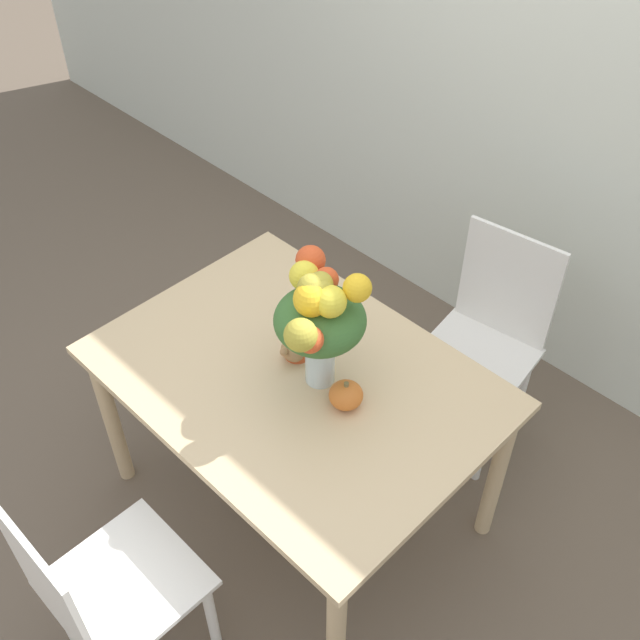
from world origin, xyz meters
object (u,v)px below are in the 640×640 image
turkey_figurine (295,349)px  dining_chair_near_window (485,342)px  pumpkin (346,395)px  flower_vase (319,317)px  dining_chair_far_side (103,594)px

turkey_figurine → dining_chair_near_window: (0.30, 0.76, -0.29)m
pumpkin → dining_chair_near_window: bearing=88.0°
flower_vase → dining_chair_far_side: bearing=-90.9°
pumpkin → dining_chair_far_side: size_ratio=0.12×
pumpkin → dining_chair_near_window: (0.03, 0.79, -0.30)m
dining_chair_near_window → turkey_figurine: bearing=-119.0°
pumpkin → dining_chair_far_side: dining_chair_far_side is taller
flower_vase → dining_chair_near_window: 0.97m
flower_vase → turkey_figurine: (-0.14, 0.02, -0.25)m
dining_chair_near_window → dining_chair_far_side: same height
flower_vase → pumpkin: (0.14, -0.02, -0.24)m
turkey_figurine → dining_chair_near_window: 0.87m
flower_vase → dining_chair_near_window: (0.17, 0.78, -0.55)m
turkey_figurine → dining_chair_near_window: bearing=68.5°
flower_vase → dining_chair_far_side: flower_vase is taller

